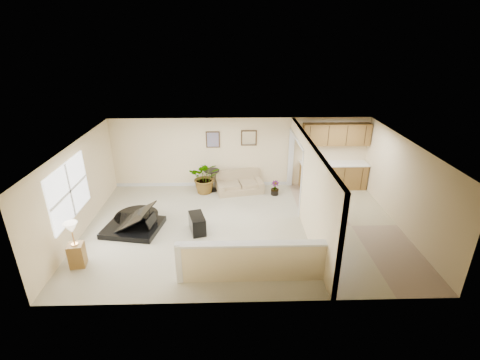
{
  "coord_description": "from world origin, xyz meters",
  "views": [
    {
      "loc": [
        -0.32,
        -8.66,
        5.22
      ],
      "look_at": [
        -0.08,
        0.4,
        1.32
      ],
      "focal_mm": 26.0,
      "sensor_mm": 36.0,
      "label": 1
    }
  ],
  "objects_px": {
    "piano": "(131,209)",
    "palm_plant": "(205,177)",
    "small_plant": "(275,189)",
    "lamp_stand": "(75,248)",
    "piano_bench": "(197,223)",
    "accent_table": "(212,177)",
    "loveseat": "(239,182)"
  },
  "relations": [
    {
      "from": "palm_plant",
      "to": "lamp_stand",
      "type": "relative_size",
      "value": 0.99
    },
    {
      "from": "piano",
      "to": "lamp_stand",
      "type": "relative_size",
      "value": 1.68
    },
    {
      "from": "accent_table",
      "to": "lamp_stand",
      "type": "distance_m",
      "value": 5.19
    },
    {
      "from": "accent_table",
      "to": "palm_plant",
      "type": "bearing_deg",
      "value": -144.0
    },
    {
      "from": "piano_bench",
      "to": "lamp_stand",
      "type": "bearing_deg",
      "value": -151.42
    },
    {
      "from": "piano",
      "to": "accent_table",
      "type": "relative_size",
      "value": 2.56
    },
    {
      "from": "piano_bench",
      "to": "palm_plant",
      "type": "distance_m",
      "value": 2.6
    },
    {
      "from": "loveseat",
      "to": "lamp_stand",
      "type": "bearing_deg",
      "value": -144.48
    },
    {
      "from": "piano_bench",
      "to": "palm_plant",
      "type": "bearing_deg",
      "value": 88.25
    },
    {
      "from": "accent_table",
      "to": "palm_plant",
      "type": "distance_m",
      "value": 0.27
    },
    {
      "from": "small_plant",
      "to": "lamp_stand",
      "type": "bearing_deg",
      "value": -143.76
    },
    {
      "from": "piano",
      "to": "accent_table",
      "type": "bearing_deg",
      "value": 58.96
    },
    {
      "from": "loveseat",
      "to": "small_plant",
      "type": "bearing_deg",
      "value": -27.87
    },
    {
      "from": "piano_bench",
      "to": "palm_plant",
      "type": "relative_size",
      "value": 0.64
    },
    {
      "from": "piano",
      "to": "loveseat",
      "type": "xyz_separation_m",
      "value": [
        3.13,
        2.42,
        -0.25
      ]
    },
    {
      "from": "piano_bench",
      "to": "loveseat",
      "type": "bearing_deg",
      "value": 65.01
    },
    {
      "from": "piano",
      "to": "palm_plant",
      "type": "height_order",
      "value": "piano"
    },
    {
      "from": "piano",
      "to": "palm_plant",
      "type": "xyz_separation_m",
      "value": [
        1.95,
        2.31,
        -0.02
      ]
    },
    {
      "from": "small_plant",
      "to": "piano_bench",
      "type": "bearing_deg",
      "value": -136.72
    },
    {
      "from": "piano_bench",
      "to": "lamp_stand",
      "type": "height_order",
      "value": "lamp_stand"
    },
    {
      "from": "small_plant",
      "to": "lamp_stand",
      "type": "xyz_separation_m",
      "value": [
        -5.2,
        -3.81,
        0.28
      ]
    },
    {
      "from": "loveseat",
      "to": "piano",
      "type": "bearing_deg",
      "value": -153.06
    },
    {
      "from": "piano",
      "to": "accent_table",
      "type": "xyz_separation_m",
      "value": [
        2.16,
        2.46,
        -0.1
      ]
    },
    {
      "from": "piano_bench",
      "to": "loveseat",
      "type": "relative_size",
      "value": 0.43
    },
    {
      "from": "piano",
      "to": "small_plant",
      "type": "distance_m",
      "value": 4.81
    },
    {
      "from": "accent_table",
      "to": "small_plant",
      "type": "distance_m",
      "value": 2.23
    },
    {
      "from": "piano_bench",
      "to": "lamp_stand",
      "type": "xyz_separation_m",
      "value": [
        -2.73,
        -1.49,
        0.25
      ]
    },
    {
      "from": "accent_table",
      "to": "piano",
      "type": "bearing_deg",
      "value": -131.28
    },
    {
      "from": "accent_table",
      "to": "palm_plant",
      "type": "relative_size",
      "value": 0.66
    },
    {
      "from": "palm_plant",
      "to": "small_plant",
      "type": "xyz_separation_m",
      "value": [
        2.39,
        -0.26,
        -0.36
      ]
    },
    {
      "from": "loveseat",
      "to": "lamp_stand",
      "type": "relative_size",
      "value": 1.48
    },
    {
      "from": "loveseat",
      "to": "lamp_stand",
      "type": "xyz_separation_m",
      "value": [
        -3.99,
        -4.18,
        0.16
      ]
    }
  ]
}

